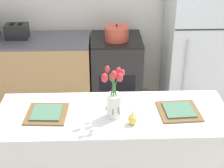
{
  "coord_description": "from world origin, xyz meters",
  "views": [
    {
      "loc": [
        -0.09,
        -2.21,
        2.32
      ],
      "look_at": [
        0.0,
        0.25,
        1.0
      ],
      "focal_mm": 55.0,
      "sensor_mm": 36.0,
      "label": 1
    }
  ],
  "objects_px": {
    "refrigerator": "(196,38)",
    "cooking_pot": "(117,33)",
    "pear_figurine": "(133,119)",
    "plate_setting_right": "(179,111)",
    "flower_vase": "(114,99)",
    "plate_setting_left": "(47,113)",
    "stove_range": "(116,72)",
    "toaster": "(17,31)"
  },
  "relations": [
    {
      "from": "refrigerator",
      "to": "cooking_pot",
      "type": "bearing_deg",
      "value": -176.96
    },
    {
      "from": "refrigerator",
      "to": "cooking_pot",
      "type": "distance_m",
      "value": 0.95
    },
    {
      "from": "pear_figurine",
      "to": "plate_setting_right",
      "type": "xyz_separation_m",
      "value": [
        0.37,
        0.15,
        -0.03
      ]
    },
    {
      "from": "flower_vase",
      "to": "pear_figurine",
      "type": "height_order",
      "value": "flower_vase"
    },
    {
      "from": "plate_setting_left",
      "to": "plate_setting_right",
      "type": "distance_m",
      "value": 1.02
    },
    {
      "from": "stove_range",
      "to": "cooking_pot",
      "type": "height_order",
      "value": "cooking_pot"
    },
    {
      "from": "refrigerator",
      "to": "plate_setting_left",
      "type": "height_order",
      "value": "refrigerator"
    },
    {
      "from": "plate_setting_left",
      "to": "cooking_pot",
      "type": "relative_size",
      "value": 1.13
    },
    {
      "from": "plate_setting_right",
      "to": "toaster",
      "type": "distance_m",
      "value": 2.27
    },
    {
      "from": "plate_setting_right",
      "to": "cooking_pot",
      "type": "xyz_separation_m",
      "value": [
        -0.41,
        1.55,
        0.08
      ]
    },
    {
      "from": "stove_range",
      "to": "cooking_pot",
      "type": "relative_size",
      "value": 3.09
    },
    {
      "from": "stove_range",
      "to": "refrigerator",
      "type": "xyz_separation_m",
      "value": [
        0.95,
        0.0,
        0.44
      ]
    },
    {
      "from": "stove_range",
      "to": "plate_setting_right",
      "type": "relative_size",
      "value": 2.74
    },
    {
      "from": "stove_range",
      "to": "toaster",
      "type": "height_order",
      "value": "toaster"
    },
    {
      "from": "pear_figurine",
      "to": "cooking_pot",
      "type": "height_order",
      "value": "cooking_pot"
    },
    {
      "from": "stove_range",
      "to": "flower_vase",
      "type": "relative_size",
      "value": 2.16
    },
    {
      "from": "stove_range",
      "to": "toaster",
      "type": "bearing_deg",
      "value": 177.93
    },
    {
      "from": "stove_range",
      "to": "pear_figurine",
      "type": "height_order",
      "value": "pear_figurine"
    },
    {
      "from": "refrigerator",
      "to": "pear_figurine",
      "type": "bearing_deg",
      "value": -117.63
    },
    {
      "from": "plate_setting_left",
      "to": "plate_setting_right",
      "type": "xyz_separation_m",
      "value": [
        1.02,
        0.0,
        0.0
      ]
    },
    {
      "from": "cooking_pot",
      "to": "flower_vase",
      "type": "bearing_deg",
      "value": -93.53
    },
    {
      "from": "refrigerator",
      "to": "toaster",
      "type": "distance_m",
      "value": 2.11
    },
    {
      "from": "flower_vase",
      "to": "plate_setting_right",
      "type": "height_order",
      "value": "flower_vase"
    },
    {
      "from": "flower_vase",
      "to": "pear_figurine",
      "type": "distance_m",
      "value": 0.2
    },
    {
      "from": "pear_figurine",
      "to": "plate_setting_left",
      "type": "relative_size",
      "value": 0.35
    },
    {
      "from": "stove_range",
      "to": "pear_figurine",
      "type": "relative_size",
      "value": 7.87
    },
    {
      "from": "plate_setting_right",
      "to": "cooking_pot",
      "type": "relative_size",
      "value": 1.13
    },
    {
      "from": "stove_range",
      "to": "plate_setting_left",
      "type": "bearing_deg",
      "value": -110.79
    },
    {
      "from": "refrigerator",
      "to": "plate_setting_left",
      "type": "xyz_separation_m",
      "value": [
        -1.56,
        -1.6,
        0.01
      ]
    },
    {
      "from": "flower_vase",
      "to": "pear_figurine",
      "type": "bearing_deg",
      "value": -39.1
    },
    {
      "from": "plate_setting_right",
      "to": "toaster",
      "type": "bearing_deg",
      "value": 133.71
    },
    {
      "from": "stove_range",
      "to": "plate_setting_right",
      "type": "xyz_separation_m",
      "value": [
        0.41,
        -1.6,
        0.45
      ]
    },
    {
      "from": "pear_figurine",
      "to": "toaster",
      "type": "distance_m",
      "value": 2.15
    },
    {
      "from": "stove_range",
      "to": "flower_vase",
      "type": "bearing_deg",
      "value": -93.37
    },
    {
      "from": "flower_vase",
      "to": "toaster",
      "type": "bearing_deg",
      "value": 122.36
    },
    {
      "from": "pear_figurine",
      "to": "cooking_pot",
      "type": "xyz_separation_m",
      "value": [
        -0.03,
        1.7,
        0.05
      ]
    },
    {
      "from": "flower_vase",
      "to": "cooking_pot",
      "type": "relative_size",
      "value": 1.44
    },
    {
      "from": "plate_setting_left",
      "to": "cooking_pot",
      "type": "bearing_deg",
      "value": 68.55
    },
    {
      "from": "flower_vase",
      "to": "toaster",
      "type": "height_order",
      "value": "flower_vase"
    },
    {
      "from": "refrigerator",
      "to": "cooking_pot",
      "type": "height_order",
      "value": "refrigerator"
    },
    {
      "from": "stove_range",
      "to": "toaster",
      "type": "xyz_separation_m",
      "value": [
        -1.16,
        0.04,
        0.53
      ]
    },
    {
      "from": "plate_setting_right",
      "to": "toaster",
      "type": "height_order",
      "value": "toaster"
    }
  ]
}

